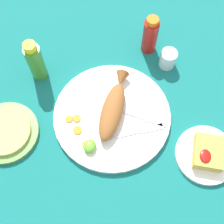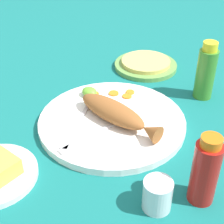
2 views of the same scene
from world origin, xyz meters
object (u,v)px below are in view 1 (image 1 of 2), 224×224
Objects in this scene: fork_far at (138,132)px; salt_cup at (168,60)px; fork_near at (142,118)px; side_plate_fries at (206,155)px; main_plate at (112,116)px; tortilla_plate at (6,132)px; hot_sauce_bottle_green at (35,61)px; fried_fish at (113,108)px; hot_sauce_bottle_red at (150,35)px.

fork_far is 0.28m from salt_cup.
side_plate_fries is at bearing -11.52° from fork_near.
fork_far is (0.04, 0.09, 0.01)m from main_plate.
fork_far reaches higher than tortilla_plate.
side_plate_fries is (0.03, 0.21, -0.01)m from fork_far.
hot_sauce_bottle_green reaches higher than side_plate_fries.
hot_sauce_bottle_green is at bearing 131.74° from fork_far.
fried_fish is 1.33× the size of side_plate_fries.
hot_sauce_bottle_green is (0.17, -0.34, 0.01)m from hot_sauce_bottle_red.
fried_fish reaches higher than tortilla_plate.
fork_near is at bearing 106.23° from tortilla_plate.
tortilla_plate is at bearing -63.94° from fried_fish.
main_plate is 0.33m from tortilla_plate.
hot_sauce_bottle_green is at bearing 168.70° from tortilla_plate.
salt_cup is at bearing 52.73° from fork_far.
fork_near is at bearing -111.43° from side_plate_fries.
fried_fish is at bearing -15.84° from hot_sauce_bottle_red.
main_plate is at bearing 109.81° from tortilla_plate.
hot_sauce_bottle_green reaches higher than tortilla_plate.
fork_near is 0.42m from tortilla_plate.
hot_sauce_bottle_red is at bearing 67.21° from fork_far.
hot_sauce_bottle_red is 0.92× the size of hot_sauce_bottle_green.
fork_near is at bearing 3.42° from hot_sauce_bottle_red.
fork_far is 0.96× the size of side_plate_fries.
hot_sauce_bottle_green reaches higher than fork_near.
fork_near and fork_far have the same top height.
main_plate is at bearing -103.99° from side_plate_fries.
tortilla_plate is (0.22, -0.04, -0.07)m from hot_sauce_bottle_green.
salt_cup reaches higher than main_plate.
fried_fish is 1.62× the size of hot_sauce_bottle_red.
fork_far is at bearing 1.66° from hot_sauce_bottle_red.
fork_near is at bearing 93.53° from main_plate.
hot_sauce_bottle_red is 0.74× the size of tortilla_plate.
salt_cup is (-0.23, 0.15, 0.02)m from main_plate.
fork_near is 0.22m from side_plate_fries.
side_plate_fries is (0.35, 0.22, -0.06)m from hot_sauce_bottle_red.
hot_sauce_bottle_red is (-0.28, 0.08, 0.06)m from main_plate.
fork_far is 0.87× the size of tortilla_plate.
hot_sauce_bottle_red is at bearing -148.34° from side_plate_fries.
fork_far is at bearing -12.82° from salt_cup.
salt_cup reaches higher than fork_far.
fork_far reaches higher than main_plate.
salt_cup is (-0.21, 0.15, -0.01)m from fried_fish.
hot_sauce_bottle_green is (-0.15, -0.35, 0.06)m from fork_far.
hot_sauce_bottle_green is at bearing -112.90° from main_plate.
hot_sauce_bottle_red is at bearing 135.48° from tortilla_plate.
side_plate_fries is (0.07, 0.29, -0.00)m from main_plate.
main_plate is at bearing -33.01° from salt_cup.
fried_fish is at bearing 111.98° from tortilla_plate.
hot_sauce_bottle_red is at bearing 116.39° from hot_sauce_bottle_green.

